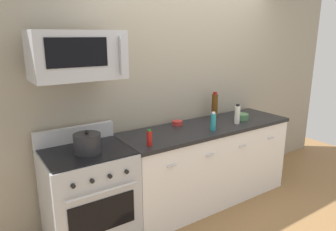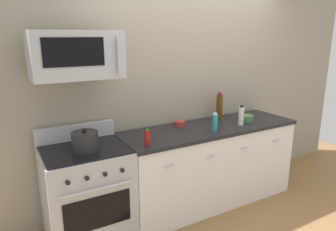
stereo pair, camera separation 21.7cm
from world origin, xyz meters
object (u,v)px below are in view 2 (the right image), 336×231
(bowl_red_small, at_px, (180,123))
(range_oven, at_px, (88,194))
(bottle_hot_sauce_red, at_px, (147,138))
(bottle_dish_soap, at_px, (215,123))
(bottle_vinegar_white, at_px, (241,116))
(microwave, at_px, (76,55))
(bowl_green_glaze, at_px, (246,118))
(stockpot, at_px, (85,141))
(bottle_wine_amber, at_px, (219,106))

(bowl_red_small, bearing_deg, range_oven, -169.86)
(bowl_red_small, bearing_deg, bottle_hot_sauce_red, -146.36)
(bottle_dish_soap, height_order, bottle_vinegar_white, bottle_vinegar_white)
(microwave, relative_size, bottle_hot_sauce_red, 4.82)
(bottle_hot_sauce_red, bearing_deg, range_oven, 159.59)
(microwave, bearing_deg, range_oven, -90.29)
(bowl_green_glaze, height_order, stockpot, stockpot)
(bottle_vinegar_white, distance_m, bowl_green_glaze, 0.21)
(microwave, xyz_separation_m, bottle_wine_amber, (1.71, 0.17, -0.68))
(bottle_wine_amber, xyz_separation_m, stockpot, (-1.71, -0.27, -0.06))
(range_oven, distance_m, bottle_vinegar_white, 1.84)
(bottle_dish_soap, height_order, bowl_green_glaze, bottle_dish_soap)
(range_oven, height_order, stockpot, stockpot)
(bottle_vinegar_white, xyz_separation_m, bottle_hot_sauce_red, (-1.21, -0.07, -0.03))
(bowl_red_small, bearing_deg, bowl_green_glaze, -17.05)
(bottle_vinegar_white, height_order, bowl_green_glaze, bottle_vinegar_white)
(bowl_green_glaze, bearing_deg, stockpot, -179.48)
(bowl_red_small, distance_m, bowl_green_glaze, 0.82)
(range_oven, distance_m, bottle_dish_soap, 1.46)
(bottle_hot_sauce_red, bearing_deg, bottle_wine_amber, 19.39)
(microwave, distance_m, bottle_vinegar_white, 1.90)
(bowl_green_glaze, bearing_deg, bottle_dish_soap, -166.62)
(microwave, relative_size, bottle_dish_soap, 3.69)
(bottle_hot_sauce_red, bearing_deg, stockpot, 164.76)
(bottle_vinegar_white, relative_size, stockpot, 0.97)
(range_oven, relative_size, stockpot, 4.59)
(bottle_vinegar_white, relative_size, bottle_wine_amber, 0.71)
(microwave, relative_size, bottle_wine_amber, 2.32)
(bottle_wine_amber, distance_m, bowl_red_small, 0.59)
(bottle_hot_sauce_red, bearing_deg, bowl_green_glaze, 6.71)
(bottle_wine_amber, bearing_deg, bottle_vinegar_white, -83.96)
(bottle_hot_sauce_red, height_order, bowl_green_glaze, bottle_hot_sauce_red)
(range_oven, relative_size, bowl_green_glaze, 6.40)
(bottle_dish_soap, bearing_deg, range_oven, 172.59)
(microwave, bearing_deg, stockpot, -90.13)
(bottle_dish_soap, xyz_separation_m, bottle_hot_sauce_red, (-0.80, -0.02, -0.02))
(bottle_wine_amber, distance_m, bottle_hot_sauce_red, 1.25)
(bottle_dish_soap, distance_m, bowl_green_glaze, 0.60)
(bottle_hot_sauce_red, xyz_separation_m, stockpot, (-0.53, 0.15, 0.01))
(bottle_dish_soap, bearing_deg, bottle_hot_sauce_red, -178.24)
(bowl_red_small, xyz_separation_m, stockpot, (-1.14, -0.26, 0.06))
(microwave, height_order, bottle_wine_amber, microwave)
(bowl_green_glaze, bearing_deg, bottle_vinegar_white, -151.44)
(stockpot, bearing_deg, bottle_hot_sauce_red, -15.24)
(bottle_dish_soap, bearing_deg, bottle_vinegar_white, 6.13)
(range_oven, height_order, bottle_wine_amber, bottle_wine_amber)
(bottle_wine_amber, relative_size, bottle_hot_sauce_red, 2.08)
(bottle_vinegar_white, height_order, bottle_wine_amber, bottle_wine_amber)
(microwave, bearing_deg, bottle_vinegar_white, -5.72)
(bottle_dish_soap, bearing_deg, bowl_red_small, 117.80)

